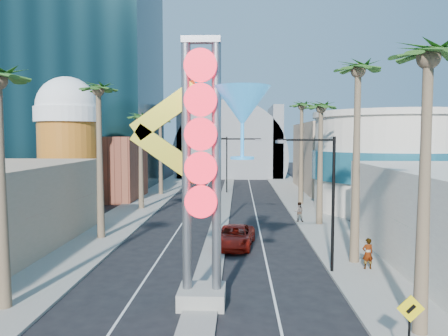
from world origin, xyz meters
TOP-DOWN VIEW (x-y plane):
  - ground at (0.00, 0.00)m, footprint 240.00×240.00m
  - sidewalk_west at (-9.50, 35.00)m, footprint 5.00×100.00m
  - sidewalk_east at (9.50, 35.00)m, footprint 5.00×100.00m
  - median at (0.00, 38.00)m, footprint 1.60×84.00m
  - hotel_tower at (-22.00, 52.00)m, footprint 20.00×20.00m
  - brick_filler_west at (-16.00, 38.00)m, footprint 10.00×10.00m
  - filler_east at (16.00, 48.00)m, footprint 10.00×20.00m
  - beer_mug at (-17.00, 30.00)m, footprint 7.00×7.00m
  - turquoise_building at (18.00, 30.00)m, footprint 16.60×16.60m
  - canopy at (0.00, 72.00)m, footprint 22.00×16.00m
  - neon_sign at (0.82, 2.96)m, footprint 6.53×2.60m
  - ped_sign at (7.40, -3.03)m, footprint 0.92×0.12m
  - streetlight_0 at (0.55, 20.00)m, footprint 3.79×0.25m
  - streetlight_1 at (-0.55, 44.00)m, footprint 3.79×0.25m
  - streetlight_2 at (6.72, 8.00)m, footprint 3.45×0.25m
  - palm_1 at (-9.00, 16.00)m, footprint 2.40×2.40m
  - palm_2 at (-9.00, 30.00)m, footprint 2.40×2.40m
  - palm_3 at (-9.00, 42.00)m, footprint 2.40×2.40m
  - palm_4 at (9.00, 0.00)m, footprint 2.40×2.40m
  - palm_5 at (9.00, 10.00)m, footprint 2.40×2.40m
  - palm_6 at (9.00, 22.00)m, footprint 2.40×2.40m
  - palm_7 at (9.00, 34.00)m, footprint 2.40×2.40m
  - red_pickup at (1.44, 13.96)m, footprint 3.21×5.80m
  - pedestrian_a at (9.39, 8.50)m, footprint 0.74×0.55m
  - pedestrian_b at (7.30, 22.98)m, footprint 0.98×0.82m

SIDE VIEW (x-z plane):
  - ground at x=0.00m, z-range 0.00..0.00m
  - sidewalk_west at x=-9.50m, z-range 0.00..0.15m
  - sidewalk_east at x=9.50m, z-range 0.00..0.15m
  - median at x=0.00m, z-range 0.00..0.15m
  - red_pickup at x=1.44m, z-range 0.00..1.54m
  - pedestrian_b at x=7.30m, z-range 0.15..1.96m
  - pedestrian_a at x=9.39m, z-range 0.15..2.00m
  - ped_sign at x=7.40m, z-range 0.56..3.22m
  - brick_filler_west at x=-16.00m, z-range 0.00..8.00m
  - canopy at x=0.00m, z-range -6.69..15.31m
  - streetlight_2 at x=6.72m, z-range 0.83..8.83m
  - streetlight_0 at x=0.55m, z-range 0.88..8.88m
  - streetlight_1 at x=-0.55m, z-range 0.88..8.88m
  - filler_east at x=16.00m, z-range 0.00..10.00m
  - turquoise_building at x=18.00m, z-range -0.05..10.55m
  - neon_sign at x=0.82m, z-range 1.03..13.58m
  - beer_mug at x=-17.00m, z-range 0.59..15.09m
  - palm_2 at x=-9.00m, z-range 3.88..15.08m
  - palm_3 at x=-9.00m, z-range 3.88..15.08m
  - palm_6 at x=9.00m, z-range 4.08..15.78m
  - palm_4 at x=9.00m, z-range 4.28..16.48m
  - palm_1 at x=-9.00m, z-range 4.47..17.17m
  - palm_7 at x=9.00m, z-range 4.47..17.17m
  - palm_5 at x=9.00m, z-range 4.67..17.87m
  - hotel_tower at x=-22.00m, z-range 0.00..50.00m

